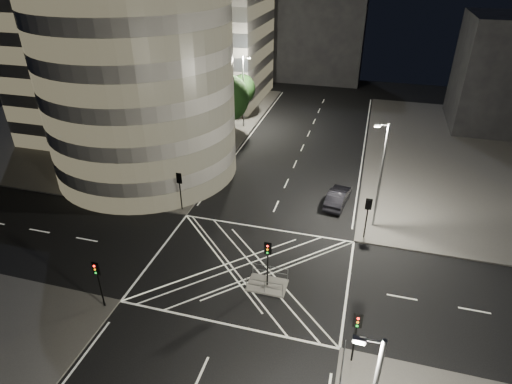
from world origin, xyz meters
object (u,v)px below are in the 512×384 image
(traffic_signal_island, at_px, (268,256))
(street_lamp_left_far, at_px, (244,89))
(traffic_signal_fr, at_px, (368,211))
(traffic_signal_nl, at_px, (98,276))
(traffic_signal_nr, at_px, (356,329))
(traffic_signal_fl, at_px, (180,185))
(street_lamp_right_far, at_px, (380,174))
(sedan, at_px, (338,197))
(central_island, at_px, (267,285))
(street_lamp_left_near, at_px, (193,138))

(traffic_signal_island, bearing_deg, street_lamp_left_far, 109.95)
(traffic_signal_fr, height_order, traffic_signal_island, same)
(traffic_signal_nl, bearing_deg, traffic_signal_nr, 0.00)
(traffic_signal_island, bearing_deg, traffic_signal_fl, 142.46)
(street_lamp_right_far, relative_size, sedan, 1.97)
(sedan, bearing_deg, traffic_signal_fl, 27.82)
(street_lamp_left_far, xyz_separation_m, street_lamp_right_far, (18.87, -21.00, 0.00))
(traffic_signal_fl, bearing_deg, traffic_signal_nr, -37.69)
(traffic_signal_fr, xyz_separation_m, traffic_signal_island, (-6.80, -8.30, 0.00))
(traffic_signal_island, relative_size, street_lamp_left_far, 0.40)
(traffic_signal_fr, relative_size, traffic_signal_nr, 1.00)
(traffic_signal_fl, relative_size, traffic_signal_island, 1.00)
(traffic_signal_fr, bearing_deg, traffic_signal_fl, 180.00)
(central_island, height_order, street_lamp_right_far, street_lamp_right_far)
(traffic_signal_nr, relative_size, traffic_signal_island, 1.00)
(street_lamp_right_far, bearing_deg, sedan, 139.37)
(street_lamp_left_far, bearing_deg, traffic_signal_nr, -63.64)
(traffic_signal_island, bearing_deg, street_lamp_right_far, 54.70)
(central_island, relative_size, sedan, 0.59)
(traffic_signal_nl, bearing_deg, traffic_signal_fr, 37.69)
(traffic_signal_fl, xyz_separation_m, sedan, (14.67, 5.26, -2.08))
(central_island, relative_size, traffic_signal_fl, 0.75)
(central_island, height_order, sedan, sedan)
(sedan, bearing_deg, street_lamp_right_far, 147.48)
(street_lamp_right_far, height_order, sedan, street_lamp_right_far)
(traffic_signal_nr, bearing_deg, street_lamp_right_far, 87.70)
(traffic_signal_fl, height_order, traffic_signal_fr, same)
(central_island, relative_size, traffic_signal_fr, 0.75)
(traffic_signal_nr, bearing_deg, traffic_signal_fl, 142.31)
(traffic_signal_fr, distance_m, sedan, 6.37)
(central_island, distance_m, traffic_signal_fl, 13.91)
(traffic_signal_nl, relative_size, sedan, 0.79)
(traffic_signal_fr, relative_size, traffic_signal_island, 1.00)
(traffic_signal_fl, distance_m, traffic_signal_nr, 22.24)
(street_lamp_left_near, bearing_deg, street_lamp_right_far, -9.03)
(street_lamp_right_far, bearing_deg, traffic_signal_nr, -92.30)
(street_lamp_left_near, bearing_deg, traffic_signal_nr, -45.87)
(traffic_signal_nr, height_order, traffic_signal_island, same)
(traffic_signal_nl, height_order, traffic_signal_nr, same)
(central_island, distance_m, traffic_signal_nr, 9.08)
(traffic_signal_fr, relative_size, street_lamp_left_far, 0.40)
(traffic_signal_fr, bearing_deg, street_lamp_left_far, 128.17)
(street_lamp_left_near, bearing_deg, traffic_signal_fr, -15.92)
(traffic_signal_fl, distance_m, traffic_signal_nl, 13.60)
(traffic_signal_fl, distance_m, traffic_signal_island, 13.62)
(traffic_signal_island, height_order, street_lamp_left_far, street_lamp_left_far)
(traffic_signal_island, bearing_deg, central_island, 0.00)
(traffic_signal_island, xyz_separation_m, sedan, (3.87, 13.56, -2.08))
(traffic_signal_fr, bearing_deg, central_island, -129.33)
(traffic_signal_nl, relative_size, traffic_signal_nr, 1.00)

